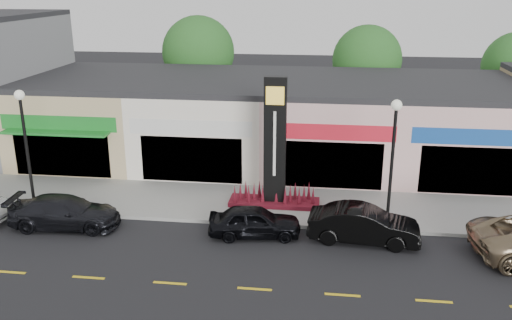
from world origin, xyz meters
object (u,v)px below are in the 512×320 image
at_px(lamp_east_near, 393,151).
at_px(car_dark_sedan, 65,212).
at_px(lamp_west_near, 25,138).
at_px(car_black_conv, 364,225).
at_px(pylon_sign, 275,161).
at_px(car_black_sedan, 255,221).

distance_m(lamp_east_near, car_dark_sedan, 14.09).
distance_m(lamp_west_near, car_black_conv, 15.23).
relative_size(pylon_sign, car_black_conv, 1.35).
bearing_deg(lamp_east_near, car_black_conv, -128.87).
xyz_separation_m(lamp_west_near, lamp_east_near, (16.00, 0.00, 0.00)).
bearing_deg(pylon_sign, car_dark_sedan, -159.45).
height_order(lamp_west_near, pylon_sign, pylon_sign).
height_order(pylon_sign, car_black_sedan, pylon_sign).
bearing_deg(lamp_east_near, lamp_west_near, 180.00).
distance_m(car_dark_sedan, car_black_sedan, 8.19).
bearing_deg(pylon_sign, car_black_sedan, -99.69).
height_order(lamp_west_near, lamp_east_near, same).
distance_m(lamp_east_near, car_black_conv, 3.24).
relative_size(lamp_east_near, pylon_sign, 0.91).
distance_m(lamp_west_near, car_dark_sedan, 3.94).
bearing_deg(pylon_sign, lamp_west_near, -171.23).
bearing_deg(car_black_conv, car_dark_sedan, 96.44).
height_order(lamp_west_near, car_dark_sedan, lamp_west_near).
bearing_deg(car_black_conv, pylon_sign, 57.60).
height_order(lamp_west_near, car_black_conv, lamp_west_near).
xyz_separation_m(lamp_east_near, car_black_conv, (-1.08, -1.34, -2.74)).
xyz_separation_m(lamp_west_near, car_black_sedan, (10.47, -1.40, -2.83)).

